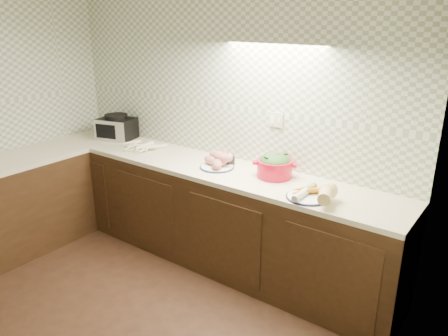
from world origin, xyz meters
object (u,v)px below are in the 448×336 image
Objects in this scene: toaster_oven at (117,128)px; dutch_oven at (275,166)px; parsnip_pile at (139,145)px; sweet_potato_plate at (218,162)px; veg_plate at (317,192)px; onion_bowl at (226,159)px.

toaster_oven is 1.91m from dutch_oven.
parsnip_pile is 1.48m from dutch_oven.
parsnip_pile is 1.24× the size of sweet_potato_plate.
parsnip_pile is 1.00× the size of dutch_oven.
sweet_potato_plate is at bearing -18.88° from toaster_oven.
sweet_potato_plate is 0.99m from veg_plate.
dutch_oven is at bearing -3.06° from onion_bowl.
toaster_oven reaches higher than sweet_potato_plate.
toaster_oven is 1.41m from onion_bowl.
dutch_oven is (1.47, 0.10, 0.07)m from parsnip_pile.
veg_plate is (0.98, -0.12, -0.00)m from sweet_potato_plate.
veg_plate reaches higher than parsnip_pile.
parsnip_pile is at bearing -172.39° from onion_bowl.
sweet_potato_plate reaches higher than onion_bowl.
toaster_oven is 0.46m from parsnip_pile.
parsnip_pile is (0.44, -0.11, -0.09)m from toaster_oven.
onion_bowl is at bearing 7.61° from parsnip_pile.
sweet_potato_plate is at bearing 0.60° from parsnip_pile.
onion_bowl reaches higher than parsnip_pile.
veg_plate is (1.95, -0.11, 0.02)m from parsnip_pile.
toaster_oven reaches higher than parsnip_pile.
parsnip_pile is 1.95m from veg_plate.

